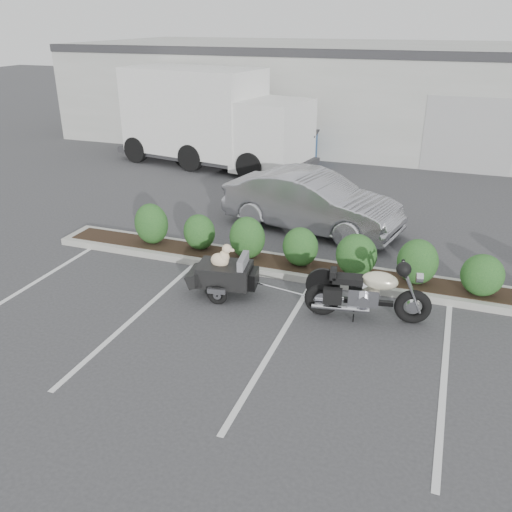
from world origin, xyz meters
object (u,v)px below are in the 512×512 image
(pet_trailer, at_px, (224,273))
(sedan, at_px, (312,202))
(motorcycle, at_px, (367,293))
(dumpster, at_px, (291,148))
(delivery_truck, at_px, (213,120))

(pet_trailer, xyz_separation_m, sedan, (0.69, 4.04, 0.29))
(pet_trailer, bearing_deg, motorcycle, -9.58)
(motorcycle, height_order, pet_trailer, motorcycle)
(dumpster, distance_m, delivery_truck, 3.02)
(motorcycle, distance_m, sedan, 4.58)
(pet_trailer, distance_m, dumpster, 10.43)
(delivery_truck, bearing_deg, dumpster, 29.45)
(pet_trailer, relative_size, sedan, 0.40)
(motorcycle, bearing_deg, delivery_truck, 118.28)
(motorcycle, xyz_separation_m, sedan, (-2.09, 4.06, 0.23))
(dumpster, xyz_separation_m, delivery_truck, (-2.70, -0.93, 1.01))
(sedan, relative_size, delivery_truck, 0.58)
(pet_trailer, distance_m, sedan, 4.11)
(delivery_truck, bearing_deg, motorcycle, -42.05)
(sedan, xyz_separation_m, dumpster, (-2.40, 6.24, -0.12))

